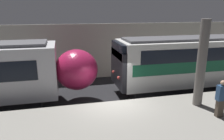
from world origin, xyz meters
The scene contains 5 objects.
ground_plane centered at (0.00, 0.00, 0.00)m, with size 120.00×120.00×0.00m, color black.
platform centered at (0.00, -2.53, 0.46)m, with size 40.00×5.07×0.92m.
station_rear_barrier centered at (0.00, 6.92, 2.11)m, with size 50.00×0.15×4.22m.
support_pillar_near centered at (3.74, -1.29, 2.90)m, with size 0.42×0.42×3.95m.
person_waiting centered at (3.90, -2.56, 1.76)m, with size 0.38×0.24×1.59m.
Camera 1 is at (-2.35, -9.62, 5.26)m, focal length 35.00 mm.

